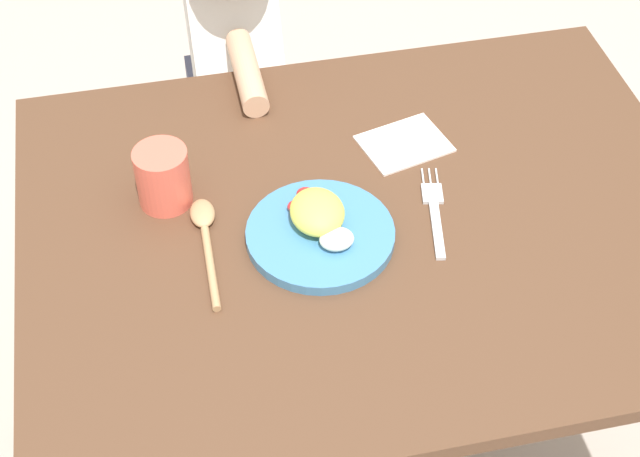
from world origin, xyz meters
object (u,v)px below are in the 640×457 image
Objects in this scene: spoon at (205,232)px; drinking_cup at (163,177)px; plate at (320,228)px; person at (237,105)px; fork at (435,211)px.

spoon is 0.11m from drinking_cup.
plate is at bearing -101.25° from spoon.
plate is 0.64m from person.
person reaches higher than plate.
fork is 0.66m from person.
fork is at bearing -16.05° from drinking_cup.
plate is at bearing -30.42° from drinking_cup.
drinking_cup is at bearing 70.21° from person.
drinking_cup is at bearing 149.58° from plate.
plate reaches higher than spoon.
fork is at bearing -92.79° from spoon.
spoon is at bearing 77.88° from person.
person reaches higher than drinking_cup.
drinking_cup is (-0.05, 0.09, 0.04)m from spoon.
spoon is 0.61m from person.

